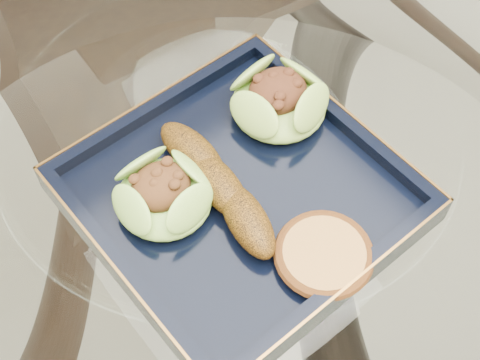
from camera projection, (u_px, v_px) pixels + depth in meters
dining_table at (231, 239)px, 0.80m from camera, size 1.13×1.13×0.77m
dining_chair at (157, 7)px, 1.16m from camera, size 0.39×0.39×0.89m
navy_plate at (240, 198)px, 0.62m from camera, size 0.28×0.28×0.02m
lettuce_wrap_left at (164, 196)px, 0.59m from camera, size 0.11×0.11×0.03m
lettuce_wrap_right at (279, 102)px, 0.65m from camera, size 0.11×0.11×0.03m
roasted_plantain at (219, 185)px, 0.60m from camera, size 0.05×0.17×0.03m
crumb_patty at (324, 256)px, 0.57m from camera, size 0.08×0.08×0.01m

